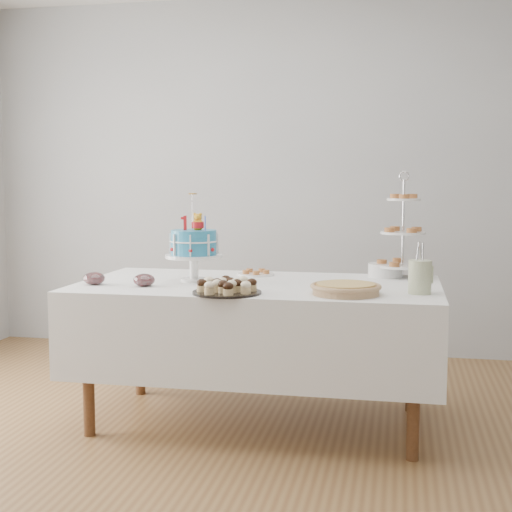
% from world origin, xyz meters
% --- Properties ---
extents(floor, '(5.00, 5.00, 0.00)m').
position_xyz_m(floor, '(0.00, 0.00, 0.00)').
color(floor, brown).
rests_on(floor, ground).
extents(walls, '(5.04, 4.04, 2.70)m').
position_xyz_m(walls, '(0.00, 0.00, 1.35)').
color(walls, '#989A9D').
rests_on(walls, floor).
extents(table, '(1.92, 1.02, 0.77)m').
position_xyz_m(table, '(0.00, 0.30, 0.54)').
color(table, white).
rests_on(table, floor).
extents(birthday_cake, '(0.31, 0.31, 0.48)m').
position_xyz_m(birthday_cake, '(-0.36, 0.30, 0.90)').
color(birthday_cake, white).
rests_on(birthday_cake, table).
extents(cupcake_tray, '(0.34, 0.34, 0.08)m').
position_xyz_m(cupcake_tray, '(-0.08, -0.08, 0.81)').
color(cupcake_tray, black).
rests_on(cupcake_tray, table).
extents(pie, '(0.34, 0.34, 0.05)m').
position_xyz_m(pie, '(0.49, 0.01, 0.80)').
color(pie, tan).
rests_on(pie, table).
extents(tiered_stand, '(0.31, 0.31, 0.60)m').
position_xyz_m(tiered_stand, '(0.76, 0.70, 1.02)').
color(tiered_stand, silver).
rests_on(tiered_stand, table).
extents(plate_stack, '(0.19, 0.19, 0.08)m').
position_xyz_m(plate_stack, '(0.66, 0.70, 0.81)').
color(plate_stack, white).
rests_on(plate_stack, table).
extents(pastry_plate, '(0.21, 0.21, 0.03)m').
position_xyz_m(pastry_plate, '(-0.08, 0.62, 0.78)').
color(pastry_plate, white).
rests_on(pastry_plate, table).
extents(jam_bowl_a, '(0.11, 0.11, 0.07)m').
position_xyz_m(jam_bowl_a, '(-0.84, 0.07, 0.80)').
color(jam_bowl_a, silver).
rests_on(jam_bowl_a, table).
extents(jam_bowl_b, '(0.11, 0.11, 0.07)m').
position_xyz_m(jam_bowl_b, '(-0.56, 0.07, 0.80)').
color(jam_bowl_b, silver).
rests_on(jam_bowl_b, table).
extents(utensil_pitcher, '(0.12, 0.11, 0.25)m').
position_xyz_m(utensil_pitcher, '(0.84, 0.11, 0.86)').
color(utensil_pitcher, silver).
rests_on(utensil_pitcher, table).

